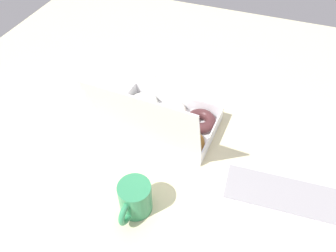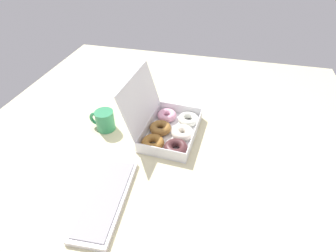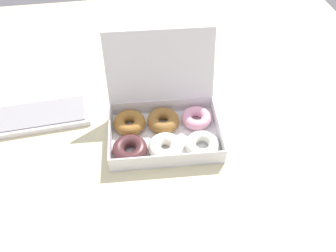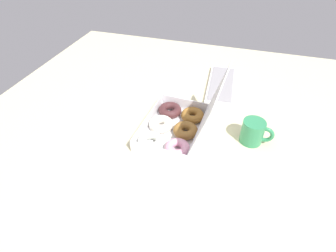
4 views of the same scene
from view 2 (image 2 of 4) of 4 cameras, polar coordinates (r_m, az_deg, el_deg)
The scene contains 5 objects.
ground_plane at distance 121.87cm, azimuth -0.05°, elevation -2.13°, with size 180.00×180.00×2.00cm, color beige.
donut_box at distance 119.09cm, azimuth 0.10°, elevation -0.48°, with size 34.95×30.65×26.88cm.
keyboard at distance 98.31cm, azimuth -13.35°, elevation -15.01°, with size 36.74×15.67×2.20cm.
coffee_mug at distance 124.99cm, azimuth -13.70°, elevation 1.26°, with size 8.65×12.46×9.59cm.
paper_napkin at distance 134.25cm, azimuth 11.53°, elevation 1.97°, with size 10.54×8.96×0.15cm, color white.
Camera 2 is at (-89.53, -21.85, 78.75)cm, focal length 28.00 mm.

